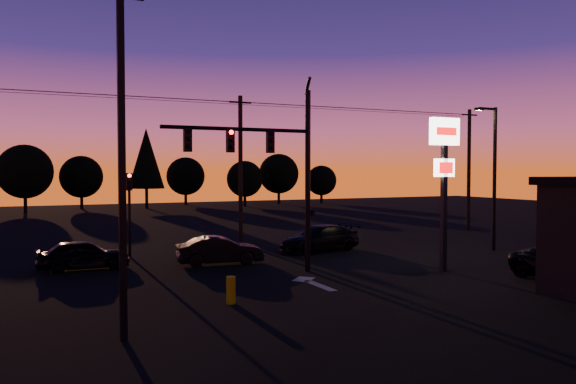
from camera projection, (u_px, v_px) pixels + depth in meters
name	position (u px, v px, depth m)	size (l,w,h in m)	color
ground	(321.00, 292.00, 20.67)	(120.00, 120.00, 0.00)	black
lane_arrow	(312.00, 282.00, 22.39)	(1.20, 3.10, 0.01)	beige
traffic_signal_mast	(275.00, 160.00, 24.06)	(6.79, 0.52, 8.58)	black
secondary_signal	(129.00, 202.00, 28.86)	(0.30, 0.31, 4.35)	black
parking_lot_light	(122.00, 140.00, 14.59)	(1.25, 0.30, 9.14)	black
pylon_sign	(444.00, 161.00, 24.79)	(1.50, 0.28, 6.80)	black
streetlight	(493.00, 172.00, 31.34)	(1.55, 0.35, 8.00)	black
utility_pole_1	(241.00, 169.00, 34.02)	(1.40, 0.26, 9.00)	black
utility_pole_2	(469.00, 169.00, 41.60)	(1.40, 0.26, 9.00)	black
power_wires	(240.00, 103.00, 33.87)	(36.00, 1.22, 0.07)	black
bollard	(231.00, 290.00, 18.82)	(0.31, 0.31, 0.92)	#AFA503
tree_2	(25.00, 172.00, 59.79)	(5.77, 5.78, 7.26)	black
tree_3	(81.00, 177.00, 65.97)	(4.95, 4.95, 6.22)	black
tree_4	(146.00, 158.00, 66.11)	(4.18, 4.18, 9.50)	black
tree_5	(186.00, 176.00, 73.25)	(4.95, 4.95, 6.22)	black
tree_6	(245.00, 179.00, 70.35)	(4.54, 4.54, 5.71)	black
tree_7	(279.00, 174.00, 75.58)	(5.36, 5.36, 6.74)	black
tree_8	(321.00, 180.00, 77.23)	(4.12, 4.12, 5.19)	black
car_left	(84.00, 255.00, 25.26)	(1.62, 4.04, 1.38)	black
car_mid	(220.00, 250.00, 26.70)	(1.41, 4.06, 1.34)	black
car_right	(320.00, 238.00, 31.13)	(2.00, 4.91, 1.42)	black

